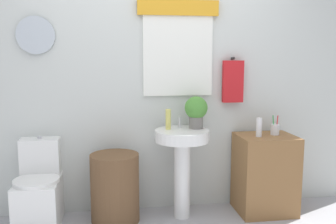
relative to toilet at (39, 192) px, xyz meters
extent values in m
cube|color=silver|center=(1.05, 0.27, 1.01)|extent=(4.40, 0.10, 2.60)
cube|color=white|center=(1.27, 0.20, 1.19)|extent=(0.65, 0.03, 0.75)
cube|color=gold|center=(1.27, 0.19, 1.62)|extent=(0.75, 0.04, 0.14)
cylinder|color=silver|center=(0.00, 0.20, 1.36)|extent=(0.33, 0.03, 0.33)
cylinder|color=black|center=(1.80, 0.19, 1.16)|extent=(0.02, 0.06, 0.02)
cube|color=red|center=(1.80, 0.17, 0.94)|extent=(0.20, 0.05, 0.40)
cube|color=white|center=(0.00, -0.03, -0.09)|extent=(0.36, 0.50, 0.42)
cylinder|color=white|center=(0.00, -0.09, 0.14)|extent=(0.38, 0.38, 0.03)
cube|color=white|center=(0.00, 0.14, 0.29)|extent=(0.34, 0.18, 0.33)
cylinder|color=silver|center=(0.00, 0.14, 0.46)|extent=(0.04, 0.04, 0.02)
cylinder|color=brown|center=(0.66, -0.03, 0.02)|extent=(0.43, 0.43, 0.62)
cylinder|color=white|center=(1.27, -0.03, 0.07)|extent=(0.15, 0.15, 0.72)
cylinder|color=white|center=(1.27, -0.03, 0.48)|extent=(0.49, 0.49, 0.10)
cylinder|color=silver|center=(1.27, 0.09, 0.58)|extent=(0.03, 0.03, 0.10)
cube|color=olive|center=(2.07, -0.03, 0.08)|extent=(0.53, 0.44, 0.74)
cylinder|color=#DBD166|center=(1.15, 0.02, 0.62)|extent=(0.05, 0.05, 0.19)
cylinder|color=slate|center=(1.41, 0.03, 0.58)|extent=(0.13, 0.13, 0.11)
sphere|color=#4C8E38|center=(1.41, 0.03, 0.72)|extent=(0.21, 0.21, 0.21)
cylinder|color=white|center=(1.98, -0.07, 0.54)|extent=(0.05, 0.05, 0.17)
cylinder|color=silver|center=(2.16, -0.01, 0.50)|extent=(0.08, 0.08, 0.10)
cylinder|color=red|center=(2.18, -0.01, 0.54)|extent=(0.01, 0.04, 0.18)
cylinder|color=green|center=(2.14, -0.02, 0.54)|extent=(0.02, 0.04, 0.18)
camera|label=1|loc=(0.66, -3.19, 1.16)|focal=38.91mm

